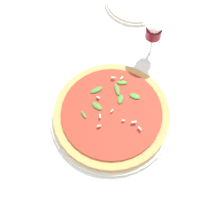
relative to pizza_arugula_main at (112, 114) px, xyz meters
The scene contains 4 objects.
ground_plane 0.02m from the pizza_arugula_main, 73.53° to the left, with size 6.00×6.00×0.00m, color white.
pizza_arugula_main is the anchor object (origin of this frame).
wine_glass 0.27m from the pizza_arugula_main, behind, with size 0.08×0.08×0.16m.
side_plate_white 0.43m from the pizza_arugula_main, 168.58° to the right, with size 0.21×0.21×0.02m.
Camera 1 is at (0.34, 0.13, 0.79)m, focal length 50.00 mm.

